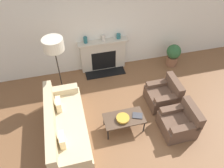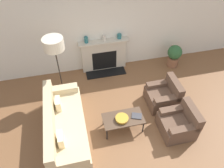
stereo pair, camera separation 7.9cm
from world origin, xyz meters
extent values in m
plane|color=brown|center=(0.00, 0.00, 0.00)|extent=(18.00, 18.00, 0.00)
cube|color=silver|center=(0.00, 2.73, 1.45)|extent=(18.00, 0.06, 2.90)
cube|color=beige|center=(-0.11, 2.60, 0.51)|extent=(1.42, 0.20, 1.01)
cube|color=black|center=(-0.11, 2.52, 0.37)|extent=(0.78, 0.04, 0.66)
cube|color=black|center=(-0.11, 2.32, 0.01)|extent=(1.28, 0.40, 0.02)
cube|color=beige|center=(-0.11, 2.57, 1.04)|extent=(1.54, 0.28, 0.05)
cube|color=#CCB78E|center=(-1.50, 0.29, 0.22)|extent=(0.87, 2.28, 0.45)
cube|color=#CCB78E|center=(-1.84, 0.29, 0.66)|extent=(0.20, 2.28, 0.41)
cube|color=#CCB78E|center=(-1.50, -0.74, 0.54)|extent=(0.80, 0.22, 0.18)
cube|color=#CCB78E|center=(-1.50, 1.32, 0.54)|extent=(0.80, 0.22, 0.18)
cube|color=beige|center=(-1.63, -0.22, 0.59)|extent=(0.12, 0.32, 0.28)
cube|color=beige|center=(-1.63, 0.80, 0.59)|extent=(0.12, 0.32, 0.28)
cube|color=brown|center=(1.12, -0.24, 0.20)|extent=(0.78, 0.78, 0.40)
cube|color=brown|center=(1.43, -0.24, 0.59)|extent=(0.18, 0.78, 0.37)
cube|color=brown|center=(1.12, 0.06, 0.46)|extent=(0.71, 0.18, 0.13)
cube|color=brown|center=(1.12, -0.54, 0.46)|extent=(0.71, 0.18, 0.13)
cube|color=brown|center=(1.12, 0.71, 0.20)|extent=(0.78, 0.78, 0.40)
cube|color=brown|center=(1.43, 0.71, 0.59)|extent=(0.18, 0.78, 0.37)
cube|color=brown|center=(1.12, 1.01, 0.46)|extent=(0.71, 0.18, 0.13)
cube|color=brown|center=(1.12, 0.41, 0.46)|extent=(0.71, 0.18, 0.13)
cube|color=#4C3828|center=(-0.14, 0.13, 0.40)|extent=(0.99, 0.52, 0.03)
cylinder|color=black|center=(-0.60, -0.09, 0.19)|extent=(0.03, 0.03, 0.39)
cylinder|color=black|center=(0.31, -0.09, 0.19)|extent=(0.03, 0.03, 0.39)
cylinder|color=black|center=(-0.60, 0.35, 0.19)|extent=(0.03, 0.03, 0.39)
cylinder|color=black|center=(0.31, 0.35, 0.19)|extent=(0.03, 0.03, 0.39)
cylinder|color=#BC8E2D|center=(-0.19, 0.09, 0.43)|extent=(0.11, 0.11, 0.02)
cylinder|color=#BC8E2D|center=(-0.19, 0.09, 0.47)|extent=(0.32, 0.32, 0.06)
cube|color=#38383D|center=(0.19, 0.11, 0.43)|extent=(0.29, 0.26, 0.02)
cylinder|color=black|center=(-1.50, 1.67, 0.01)|extent=(0.36, 0.36, 0.03)
cylinder|color=black|center=(-1.50, 1.67, 0.83)|extent=(0.03, 0.03, 1.61)
cylinder|color=beige|center=(-1.50, 1.67, 1.75)|extent=(0.51, 0.51, 0.30)
cylinder|color=#28666B|center=(-0.62, 2.60, 1.16)|extent=(0.11, 0.11, 0.19)
cylinder|color=beige|center=(-0.08, 2.60, 1.15)|extent=(0.11, 0.11, 0.17)
cylinder|color=#28666B|center=(0.39, 2.60, 1.14)|extent=(0.13, 0.13, 0.14)
cylinder|color=brown|center=(2.16, 2.23, 0.16)|extent=(0.36, 0.36, 0.32)
sphere|color=#2D5B33|center=(2.16, 2.23, 0.52)|extent=(0.46, 0.46, 0.46)
camera|label=1|loc=(-1.22, -2.93, 4.67)|focal=35.00mm
camera|label=2|loc=(-1.14, -2.95, 4.67)|focal=35.00mm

